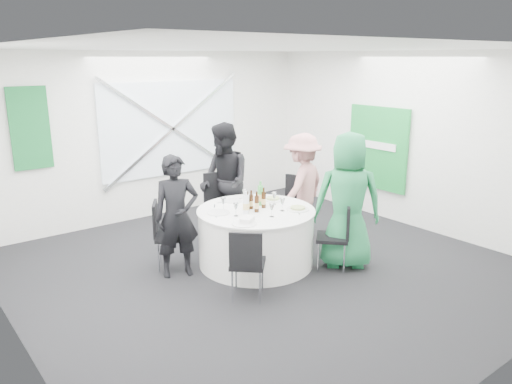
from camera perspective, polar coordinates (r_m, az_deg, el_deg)
floor at (r=6.67m, az=1.07°, el=-8.67°), size 6.00×6.00×0.00m
ceiling at (r=6.10m, az=1.20°, el=16.13°), size 6.00×6.00×0.00m
wall_back at (r=8.74m, az=-11.45°, el=6.34°), size 6.00×0.00×6.00m
wall_front at (r=4.42m, az=26.53°, el=-3.58°), size 6.00×0.00×6.00m
wall_left at (r=4.98m, az=-26.75°, el=-1.61°), size 0.00×6.00×6.00m
wall_right at (r=8.43m, az=17.25°, el=5.65°), size 0.00×6.00×6.00m
window_panel at (r=8.82m, az=-9.62°, el=7.17°), size 2.60×0.03×1.60m
window_brace_a at (r=8.79m, az=-9.49°, el=7.15°), size 2.63×0.05×1.84m
window_brace_b at (r=8.79m, az=-9.49°, el=7.15°), size 2.63×0.05×1.84m
green_banner at (r=7.96m, az=-24.41°, el=6.64°), size 0.55×0.04×1.20m
green_sign at (r=8.76m, az=13.72°, el=4.91°), size 0.05×1.20×1.40m
banquet_table at (r=6.67m, az=0.00°, el=-5.14°), size 1.56×1.56×0.76m
chair_back at (r=7.55m, az=-4.03°, el=-0.98°), size 0.53×0.54×1.02m
chair_back_left at (r=6.60m, az=-10.40°, el=-4.29°), size 0.57×0.56×0.90m
chair_back_right at (r=7.60m, az=4.39°, el=-1.18°), size 0.57×0.57×0.96m
chair_front_right at (r=6.56m, az=9.43°, el=-4.49°), size 0.57×0.57×0.88m
chair_front_left at (r=5.66m, az=-1.06°, el=-7.72°), size 0.55×0.55×0.85m
person_man_back_left at (r=6.30m, az=-9.08°, el=-2.77°), size 0.66×0.54×1.56m
person_man_back at (r=7.46m, az=-3.66°, el=1.11°), size 0.64×0.94×1.78m
person_woman_pink at (r=7.61m, az=5.28°, el=0.70°), size 1.14×0.79×1.61m
person_woman_green at (r=6.56m, az=10.45°, el=-0.99°), size 1.04×1.01×1.80m
plate_back at (r=6.93m, az=-2.67°, el=-1.02°), size 0.25×0.25×0.01m
plate_back_left at (r=6.42m, az=-4.33°, el=-2.36°), size 0.29×0.29×0.01m
plate_back_right at (r=6.99m, az=1.95°, el=-0.79°), size 0.28×0.28×0.04m
plate_front_right at (r=6.57m, az=4.80°, el=-1.89°), size 0.30×0.30×0.04m
plate_front_left at (r=5.99m, az=-1.36°, el=-3.64°), size 0.30×0.30×0.01m
napkin at (r=6.03m, az=-1.00°, el=-3.16°), size 0.23×0.21×0.05m
beer_bottle_a at (r=6.51m, az=-1.00°, el=-1.28°), size 0.06×0.06×0.25m
beer_bottle_b at (r=6.56m, az=-0.56°, el=-1.12°), size 0.06×0.06×0.25m
beer_bottle_c at (r=6.61m, az=0.89°, el=-0.91°), size 0.06×0.06×0.28m
beer_bottle_d at (r=6.42m, az=0.08°, el=-1.39°), size 0.06×0.06×0.27m
green_water_bottle at (r=6.72m, az=0.51°, el=-0.42°), size 0.08×0.08×0.33m
clear_water_bottle at (r=6.36m, az=-1.15°, el=-1.46°), size 0.08×0.08×0.30m
wine_glass_a at (r=6.75m, az=2.11°, el=-0.40°), size 0.07×0.07×0.17m
wine_glass_b at (r=6.49m, az=-3.75°, el=-1.07°), size 0.07×0.07×0.17m
wine_glass_c at (r=6.47m, az=3.03°, el=-1.10°), size 0.07×0.07×0.17m
wine_glass_d at (r=6.26m, az=-2.32°, el=-1.66°), size 0.07×0.07×0.17m
wine_glass_e at (r=6.23m, az=1.81°, el=-1.75°), size 0.07×0.07×0.17m
wine_glass_f at (r=6.89m, az=-1.30°, el=-0.08°), size 0.07×0.07×0.17m
fork_a at (r=7.07m, az=-1.59°, el=-0.70°), size 0.15×0.02×0.01m
knife_a at (r=6.89m, az=-3.90°, el=-1.17°), size 0.15×0.02×0.01m
fork_b at (r=6.71m, az=-4.76°, el=-1.63°), size 0.10×0.13×0.01m
knife_b at (r=6.32m, az=-4.64°, el=-2.71°), size 0.08×0.14×0.01m
fork_c at (r=6.42m, az=4.93°, el=-2.43°), size 0.10×0.13×0.01m
knife_c at (r=6.71m, az=4.78°, el=-1.65°), size 0.11×0.12×0.01m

